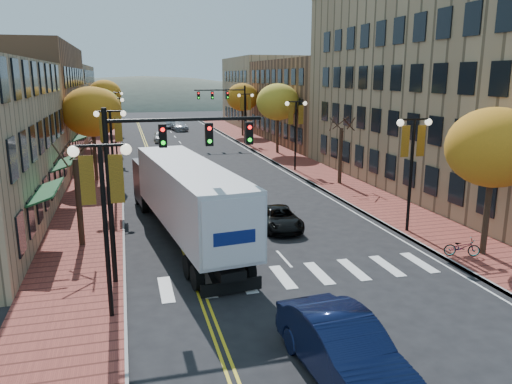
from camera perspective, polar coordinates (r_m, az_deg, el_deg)
ground at (r=19.52m, az=6.93°, el=-11.64°), size 200.00×200.00×0.00m
sidewalk_left at (r=49.61m, az=-17.31°, el=3.21°), size 4.00×85.00×0.15m
sidewalk_right at (r=52.00m, az=2.94°, el=4.22°), size 4.00×85.00×0.15m
building_left_mid at (r=53.46m, az=-26.27°, el=9.00°), size 12.00×24.00×11.00m
building_left_far at (r=78.15m, az=-22.75°, el=9.68°), size 12.00×26.00×9.50m
building_right_near at (r=41.07m, az=23.52°, el=11.20°), size 15.00×28.00×15.00m
building_right_mid at (r=63.70m, az=8.63°, el=10.20°), size 15.00×24.00×10.00m
building_right_far at (r=84.31m, az=2.60°, el=11.37°), size 15.00×20.00×11.00m
tree_left_a at (r=25.20m, az=-19.58°, el=-1.16°), size 0.28×0.28×4.20m
tree_left_b at (r=40.55m, az=-18.25°, el=8.70°), size 4.48×4.48×7.21m
tree_left_c at (r=56.53m, az=-17.39°, el=9.45°), size 4.16×4.16×6.69m
tree_left_d at (r=74.47m, az=-16.91°, el=10.66°), size 4.61×4.61×7.42m
tree_right_a at (r=24.41m, az=25.54°, el=4.59°), size 4.16×4.16×6.69m
tree_right_b at (r=38.29m, az=9.62°, el=4.12°), size 0.28×0.28×4.20m
tree_right_c at (r=52.87m, az=2.51°, el=10.23°), size 4.48×4.48×7.21m
tree_right_d at (r=68.30m, az=-1.57°, el=10.77°), size 4.35×4.35×7.00m
lamp_left_a at (r=16.86m, az=-17.04°, el=-0.67°), size 1.96×0.36×6.05m
lamp_left_b at (r=32.64m, az=-16.19°, el=5.86°), size 1.96×0.36×6.05m
lamp_left_c at (r=50.55m, az=-15.86°, el=8.31°), size 1.96×0.36×6.05m
lamp_left_d at (r=68.51m, az=-15.71°, el=9.47°), size 1.96×0.36×6.05m
lamp_right_a at (r=26.82m, az=17.44°, el=4.29°), size 1.96×0.36×6.05m
lamp_right_b at (r=43.01m, az=4.57°, el=7.99°), size 1.96×0.36×6.05m
lamp_right_c at (r=60.23m, az=-1.19°, el=9.50°), size 1.96×0.36×6.05m
traffic_mast_near at (r=19.70m, az=-11.01°, el=3.48°), size 6.10×0.35×7.00m
traffic_mast_far at (r=59.75m, az=-3.10°, el=10.06°), size 6.10×0.34×7.00m
semi_truck at (r=25.51m, az=-8.42°, el=-0.10°), size 4.54×16.37×4.04m
navy_sedan at (r=14.46m, az=9.97°, el=-17.24°), size 2.32×5.52×1.77m
black_suv at (r=27.21m, az=2.65°, el=-2.98°), size 2.17×4.34×1.18m
car_far_white at (r=64.15m, az=-10.90°, el=6.24°), size 1.63×3.91×1.32m
car_far_silver at (r=76.85m, az=-8.77°, el=7.49°), size 2.49×5.20×1.46m
car_far_oncoming at (r=80.88m, az=-9.76°, el=7.68°), size 1.87×4.15×1.32m
bicycle at (r=24.59m, az=22.48°, el=-5.85°), size 1.69×1.07×0.84m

